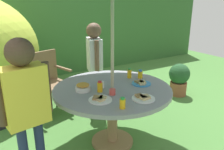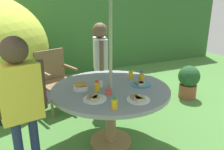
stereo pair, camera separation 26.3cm
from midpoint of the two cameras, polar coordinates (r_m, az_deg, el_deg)
The scene contains 17 objects.
ground_plane at distance 2.83m, azimuth -2.69°, elevation -16.71°, with size 10.00×10.00×0.02m, color #477A38.
hedge_backdrop at distance 5.37m, azimuth -19.34°, elevation 9.50°, with size 9.00×0.70×1.78m, color #33602D.
garden_table at distance 2.54m, azimuth -2.89°, elevation -5.62°, with size 1.30×1.30×0.70m.
wooden_chair at distance 3.52m, azimuth -17.99°, elevation -0.90°, with size 0.58×0.55×0.90m.
potted_plant at distance 4.12m, azimuth 14.82°, elevation -0.82°, with size 0.36×0.36×0.57m.
child_in_white_shirt at distance 3.41m, azimuth -6.68°, elevation 5.01°, with size 0.27×0.43×1.31m.
child_in_yellow_shirt at distance 2.06m, azimuth -24.51°, elevation -4.90°, with size 0.45×0.24×1.34m.
snack_bowl at distance 2.42m, azimuth -10.45°, elevation -3.11°, with size 0.16×0.16×0.09m.
plate_mid_right at distance 2.21m, azimuth 4.51°, elevation -5.83°, with size 0.23×0.23×0.03m.
plate_center_back at distance 2.59m, azimuth 4.51°, elevation -2.10°, with size 0.22×0.22×0.03m.
plate_near_right at distance 2.19m, azimuth -6.48°, elevation -6.16°, with size 0.23×0.23×0.03m.
juice_bottle_near_left at distance 2.37m, azimuth -6.25°, elevation -3.04°, with size 0.06×0.06×0.12m.
juice_bottle_far_left at distance 2.00m, azimuth -1.10°, elevation -7.23°, with size 0.05×0.05×0.11m.
juice_bottle_far_right at distance 2.78m, azimuth 1.73°, elevation 0.36°, with size 0.05×0.05×0.12m.
juice_bottle_center_front at distance 2.79m, azimuth 4.48°, elevation 0.15°, with size 0.06×0.06×0.10m.
cup_near at distance 2.30m, azimuth -3.18°, elevation -4.33°, with size 0.06×0.06×0.06m, color #E04C47.
cup_far at distance 2.49m, azimuth -5.64°, elevation -2.49°, with size 0.06×0.06×0.07m, color white.
Camera 1 is at (-1.20, -1.99, 1.61)m, focal length 36.26 mm.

